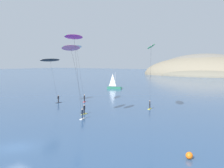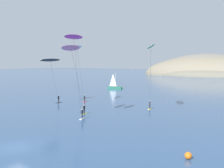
{
  "view_description": "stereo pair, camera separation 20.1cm",
  "coord_description": "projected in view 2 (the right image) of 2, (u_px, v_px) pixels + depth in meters",
  "views": [
    {
      "loc": [
        25.55,
        -18.56,
        9.3
      ],
      "look_at": [
        -5.45,
        26.26,
        4.98
      ],
      "focal_mm": 45.0,
      "sensor_mm": 36.0,
      "label": 1
    },
    {
      "loc": [
        25.72,
        -18.44,
        9.3
      ],
      "look_at": [
        -5.45,
        26.26,
        4.98
      ],
      "focal_mm": 45.0,
      "sensor_mm": 36.0,
      "label": 2
    }
  ],
  "objects": [
    {
      "name": "kitesurfer_magenta",
      "position": [
        75.0,
        44.0,
        42.86
      ],
      "size": [
        2.2,
        5.56,
        13.45
      ],
      "color": "silver",
      "rests_on": "ground"
    },
    {
      "name": "kitesurfer_pink",
      "position": [
        72.0,
        53.0,
        45.48
      ],
      "size": [
        2.37,
        7.75,
        12.04
      ],
      "color": "yellow",
      "rests_on": "ground"
    },
    {
      "name": "kitesurfer_green",
      "position": [
        151.0,
        51.0,
        50.12
      ],
      "size": [
        4.67,
        7.94,
        12.5
      ],
      "color": "yellow",
      "rests_on": "ground"
    },
    {
      "name": "marker_buoy",
      "position": [
        188.0,
        156.0,
        26.81
      ],
      "size": [
        0.7,
        0.7,
        0.7
      ],
      "primitive_type": "sphere",
      "color": "orange",
      "rests_on": "ground"
    },
    {
      "name": "kitesurfer_white",
      "position": [
        77.0,
        51.0,
        59.65
      ],
      "size": [
        4.2,
        8.62,
        12.85
      ],
      "color": "red",
      "rests_on": "ground"
    },
    {
      "name": "headland_island",
      "position": [
        206.0,
        75.0,
        192.62
      ],
      "size": [
        88.99,
        59.71,
        30.2
      ],
      "color": "#6B6656",
      "rests_on": "ground"
    },
    {
      "name": "sailboat_near",
      "position": [
        116.0,
        87.0,
        96.67
      ],
      "size": [
        5.83,
        3.21,
        5.7
      ],
      "color": "#23664C",
      "rests_on": "ground"
    },
    {
      "name": "ground_plane",
      "position": [
        15.0,
        148.0,
        30.48
      ],
      "size": [
        600.0,
        600.0,
        0.0
      ],
      "primitive_type": "plane",
      "color": "#2D4C75"
    },
    {
      "name": "kitesurfer_black",
      "position": [
        51.0,
        63.0,
        60.94
      ],
      "size": [
        2.36,
        6.61,
        10.06
      ],
      "color": "#2D2D33",
      "rests_on": "ground"
    }
  ]
}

